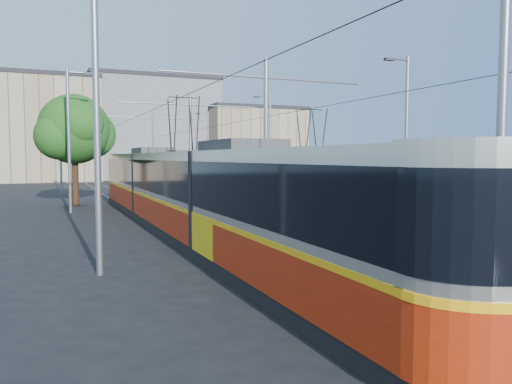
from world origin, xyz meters
name	(u,v)px	position (x,y,z in m)	size (l,w,h in m)	color
ground	(380,266)	(0.00, 0.00, 0.00)	(160.00, 160.00, 0.00)	black
platform	(205,207)	(0.00, 17.00, 0.15)	(4.00, 50.00, 0.30)	gray
tactile_strip_left	(181,205)	(-1.45, 17.00, 0.30)	(0.70, 50.00, 0.01)	gray
tactile_strip_right	(227,203)	(1.45, 17.00, 0.30)	(0.70, 50.00, 0.01)	gray
rails	(205,209)	(0.00, 17.00, 0.02)	(8.71, 70.00, 0.03)	gray
track_arrow	(325,310)	(-3.60, -3.00, 0.01)	(1.20, 5.00, 0.01)	silver
tram_left	(184,192)	(-3.60, 8.06, 1.71)	(2.43, 31.77, 5.50)	black
tram_right	(311,182)	(3.60, 10.45, 1.86)	(2.43, 27.87, 5.50)	black
catenary	(220,131)	(0.00, 14.15, 4.52)	(9.20, 70.00, 7.00)	gray
street_lamps	(186,141)	(0.00, 21.00, 4.18)	(15.18, 38.22, 8.00)	gray
shelter	(215,187)	(0.22, 15.70, 1.42)	(0.77, 1.06, 2.13)	black
tree	(79,131)	(-6.70, 22.41, 4.81)	(4.90, 4.53, 7.11)	#382314
building_left	(33,129)	(-10.00, 60.00, 6.79)	(16.32, 12.24, 13.55)	tan
building_centre	(150,129)	(6.00, 64.00, 7.36)	(18.36, 14.28, 14.69)	gray
building_right	(252,143)	(20.00, 58.00, 5.27)	(14.28, 10.20, 10.51)	tan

